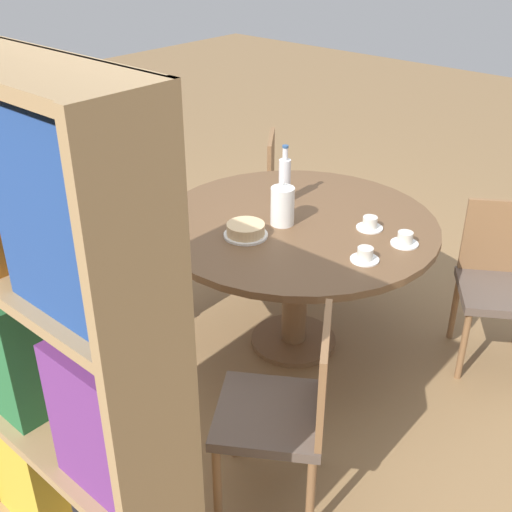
% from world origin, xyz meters
% --- Properties ---
extents(ground_plane, '(14.00, 14.00, 0.00)m').
position_xyz_m(ground_plane, '(0.00, 0.00, 0.00)').
color(ground_plane, '#937047').
extents(dining_table, '(1.43, 1.43, 0.76)m').
position_xyz_m(dining_table, '(0.00, 0.00, 0.64)').
color(dining_table, brown).
rests_on(dining_table, ground_plane).
extents(chair_a, '(0.59, 0.59, 0.85)m').
position_xyz_m(chair_a, '(0.68, -0.81, 0.46)').
color(chair_a, olive).
rests_on(chair_a, ground_plane).
extents(chair_b, '(0.58, 0.58, 0.85)m').
position_xyz_m(chair_b, '(0.83, 0.65, 0.46)').
color(chair_b, olive).
rests_on(chair_b, ground_plane).
extents(chair_c, '(0.58, 0.58, 0.85)m').
position_xyz_m(chair_c, '(-0.63, 0.85, 0.46)').
color(chair_c, olive).
rests_on(chair_c, ground_plane).
extents(chair_d, '(0.58, 0.58, 0.85)m').
position_xyz_m(chair_d, '(-0.85, -0.63, 0.46)').
color(chair_d, olive).
rests_on(chair_d, ground_plane).
extents(bookshelf, '(1.01, 0.28, 1.86)m').
position_xyz_m(bookshelf, '(-0.29, 1.56, 0.93)').
color(bookshelf, tan).
rests_on(bookshelf, ground_plane).
extents(coffee_pot, '(0.12, 0.12, 0.23)m').
position_xyz_m(coffee_pot, '(0.04, 0.07, 0.86)').
color(coffee_pot, white).
rests_on(coffee_pot, dining_table).
extents(water_bottle, '(0.06, 0.06, 0.32)m').
position_xyz_m(water_bottle, '(0.21, -0.15, 0.88)').
color(water_bottle, silver).
rests_on(water_bottle, dining_table).
extents(cake_main, '(0.22, 0.22, 0.07)m').
position_xyz_m(cake_main, '(0.09, 0.30, 0.79)').
color(cake_main, white).
rests_on(cake_main, dining_table).
extents(cup_a, '(0.13, 0.13, 0.06)m').
position_xyz_m(cup_a, '(-0.32, -0.17, 0.78)').
color(cup_a, white).
rests_on(cup_a, dining_table).
extents(cup_b, '(0.13, 0.13, 0.06)m').
position_xyz_m(cup_b, '(-0.48, 0.12, 0.78)').
color(cup_b, white).
rests_on(cup_b, dining_table).
extents(cup_c, '(0.13, 0.13, 0.06)m').
position_xyz_m(cup_c, '(-0.53, -0.14, 0.78)').
color(cup_c, white).
rests_on(cup_c, dining_table).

